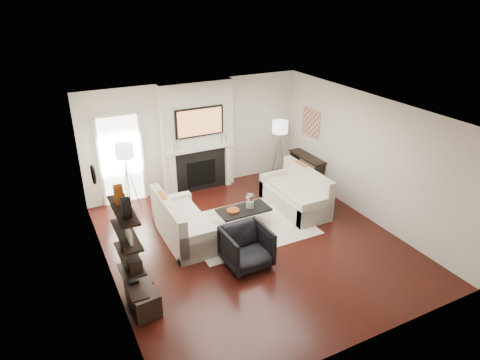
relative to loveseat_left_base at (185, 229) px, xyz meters
name	(u,v)px	position (x,y,z in m)	size (l,w,h in m)	color
room_envelope	(254,182)	(1.15, -0.78, 1.14)	(6.00, 6.00, 6.00)	black
chimney_breast	(198,137)	(1.15, 2.09, 1.14)	(1.80, 0.25, 2.70)	silver
fireplace_surround	(201,171)	(1.15, 1.96, 0.31)	(1.30, 0.02, 1.04)	black
firebox	(201,173)	(1.15, 1.95, 0.24)	(0.75, 0.02, 0.65)	black
mantel_pilaster_l	(174,175)	(0.43, 1.93, 0.34)	(0.12, 0.08, 1.10)	white
mantel_pilaster_r	(228,165)	(1.87, 1.93, 0.34)	(0.12, 0.08, 1.10)	white
mantel_shelf	(201,149)	(1.15, 1.91, 0.91)	(1.70, 0.18, 0.07)	white
tv_body	(199,122)	(1.15, 1.93, 1.57)	(1.20, 0.06, 0.70)	black
tv_screen	(200,122)	(1.15, 1.90, 1.57)	(1.10, 0.01, 0.62)	#BF723F
candlestick_l_tall	(179,145)	(0.60, 1.92, 1.09)	(0.04, 0.04, 0.30)	silver
candlestick_l_short	(173,147)	(0.47, 1.92, 1.06)	(0.04, 0.04, 0.24)	silver
candlestick_r_tall	(221,138)	(1.70, 1.92, 1.09)	(0.04, 0.04, 0.30)	silver
candlestick_r_short	(226,138)	(1.83, 1.92, 1.06)	(0.04, 0.04, 0.24)	silver
hallway_panel	(121,160)	(-0.70, 2.20, 0.84)	(0.90, 0.02, 2.10)	white
door_trim_l	(100,164)	(-1.18, 2.18, 0.84)	(0.06, 0.06, 2.16)	white
door_trim_r	(142,157)	(-0.22, 2.18, 0.84)	(0.06, 0.06, 2.16)	white
door_trim_top	(116,115)	(-0.70, 2.18, 1.92)	(1.02, 0.06, 0.06)	white
rug	(247,226)	(1.34, -0.13, -0.20)	(2.60, 2.00, 0.01)	beige
loveseat_left_base	(185,229)	(0.00, 0.00, 0.00)	(0.85, 1.80, 0.42)	beige
loveseat_left_back	(168,220)	(-0.33, 0.00, 0.32)	(0.18, 1.80, 0.80)	beige
loveseat_left_arm_n	(200,246)	(0.00, -0.81, 0.09)	(0.85, 0.18, 0.60)	beige
loveseat_left_arm_s	(172,208)	(0.00, 0.81, 0.09)	(0.85, 0.18, 0.60)	beige
loveseat_left_cushion	(187,218)	(0.05, 0.00, 0.26)	(0.63, 1.44, 0.10)	beige
pillow_left_orange	(163,204)	(-0.33, 0.30, 0.52)	(0.10, 0.42, 0.42)	#B05315
pillow_left_charcoal	(173,218)	(-0.33, -0.30, 0.51)	(0.10, 0.40, 0.40)	black
loveseat_right_base	(294,200)	(2.69, 0.09, 0.00)	(0.85, 1.80, 0.42)	beige
loveseat_right_back	(307,185)	(3.02, 0.09, 0.32)	(0.18, 1.80, 0.80)	beige
loveseat_right_arm_n	(315,212)	(2.69, -0.72, 0.09)	(0.85, 0.18, 0.60)	beige
loveseat_right_arm_s	(276,183)	(2.69, 0.90, 0.09)	(0.85, 0.18, 0.60)	beige
loveseat_right_cushion	(293,190)	(2.64, 0.09, 0.26)	(0.63, 1.44, 0.10)	beige
pillow_right_orange	(300,172)	(3.02, 0.39, 0.52)	(0.10, 0.42, 0.42)	#B05315
pillow_right_charcoal	(316,182)	(3.02, -0.21, 0.51)	(0.10, 0.40, 0.40)	black
coffee_table	(244,210)	(1.27, -0.11, 0.19)	(1.10, 0.55, 0.04)	black
coffee_leg_nw	(227,229)	(0.77, -0.33, -0.02)	(0.02, 0.02, 0.38)	silver
coffee_leg_ne	(269,218)	(1.77, -0.33, -0.02)	(0.02, 0.02, 0.38)	silver
coffee_leg_sw	(218,219)	(0.77, 0.11, -0.02)	(0.02, 0.02, 0.38)	silver
coffee_leg_se	(259,209)	(1.77, 0.11, -0.02)	(0.02, 0.02, 0.38)	silver
hurricane_glass	(250,202)	(1.42, -0.11, 0.35)	(0.18, 0.18, 0.32)	white
hurricane_candle	(250,204)	(1.42, -0.11, 0.29)	(0.11, 0.11, 0.16)	white
copper_bowl	(233,211)	(1.02, -0.11, 0.24)	(0.27, 0.27, 0.05)	#B1531D
armchair	(247,246)	(0.70, -1.35, 0.20)	(0.80, 0.75, 0.82)	black
lamp_left_post	(129,186)	(-0.70, 1.71, 0.39)	(0.02, 0.02, 1.20)	silver
lamp_left_shade	(124,151)	(-0.70, 1.71, 1.24)	(0.40, 0.40, 0.30)	white
lamp_left_leg_a	(133,185)	(-0.59, 1.71, 0.39)	(0.02, 0.02, 1.25)	silver
lamp_left_leg_b	(125,185)	(-0.76, 1.80, 0.39)	(0.02, 0.02, 1.25)	silver
lamp_left_leg_c	(127,188)	(-0.76, 1.61, 0.39)	(0.02, 0.02, 1.25)	silver
lamp_right_post	(279,158)	(3.20, 1.63, 0.39)	(0.02, 0.02, 1.20)	silver
lamp_right_shade	(280,127)	(3.20, 1.63, 1.24)	(0.40, 0.40, 0.30)	white
lamp_right_leg_a	(282,157)	(3.31, 1.63, 0.39)	(0.02, 0.02, 1.25)	silver
lamp_right_leg_b	(275,157)	(3.14, 1.73, 0.39)	(0.02, 0.02, 1.25)	silver
lamp_right_leg_c	(279,160)	(3.14, 1.54, 0.39)	(0.02, 0.02, 1.25)	silver
console_top	(307,157)	(3.72, 1.11, 0.52)	(0.35, 1.20, 0.04)	black
console_leg_n	(319,178)	(3.72, 0.56, 0.14)	(0.30, 0.04, 0.71)	black
console_leg_s	(294,163)	(3.72, 1.66, 0.14)	(0.30, 0.04, 0.71)	black
wall_art	(311,123)	(3.88, 1.27, 1.34)	(0.03, 0.70, 0.70)	#B17558
shelf_bottom	(132,280)	(-1.47, -1.78, 0.49)	(0.25, 1.00, 0.04)	black
shelf_lower	(129,258)	(-1.47, -1.78, 0.89)	(0.25, 1.00, 0.04)	black
shelf_upper	(126,235)	(-1.47, -1.78, 1.29)	(0.25, 1.00, 0.04)	black
shelf_top	(123,210)	(-1.47, -1.78, 1.69)	(0.25, 1.00, 0.04)	black
decor_magfile_a	(126,208)	(-1.47, -2.04, 1.85)	(0.12, 0.10, 0.28)	black
decor_magfile_b	(119,194)	(-1.47, -1.60, 1.85)	(0.12, 0.10, 0.28)	#B05315
decor_frame_a	(129,234)	(-1.47, -1.98, 1.42)	(0.04, 0.30, 0.22)	white
decor_frame_b	(121,219)	(-1.47, -1.50, 1.40)	(0.04, 0.22, 0.18)	black
decor_wine_rack	(134,263)	(-1.47, -2.11, 1.01)	(0.18, 0.25, 0.20)	black
decor_box_small	(125,246)	(-1.47, -1.57, 0.97)	(0.15, 0.12, 0.12)	black
decor_books	(133,279)	(-1.47, -1.82, 0.53)	(0.14, 0.20, 0.05)	black
decor_box_tall	(127,264)	(-1.47, -1.50, 0.60)	(0.10, 0.10, 0.18)	white
clock_rim	(93,175)	(-1.58, 0.12, 1.49)	(0.34, 0.34, 0.04)	black
clock_face	(95,174)	(-1.56, 0.12, 1.49)	(0.29, 0.29, 0.01)	white
ottoman_near	(139,289)	(-1.32, -1.40, -0.01)	(0.40, 0.40, 0.40)	black
ottoman_far	(145,304)	(-1.32, -1.80, -0.01)	(0.40, 0.40, 0.40)	black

